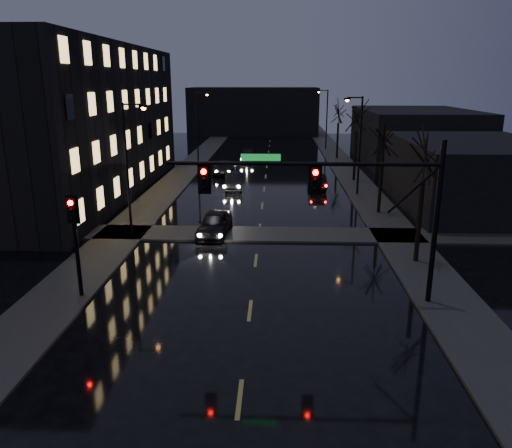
# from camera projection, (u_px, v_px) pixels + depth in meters

# --- Properties ---
(ground) EXTENTS (160.00, 160.00, 0.00)m
(ground) POSITION_uv_depth(u_px,v_px,m) (234.00, 446.00, 13.09)
(ground) COLOR black
(ground) RESTS_ON ground
(sidewalk_left) EXTENTS (3.00, 140.00, 0.12)m
(sidewalk_left) POSITION_uv_depth(u_px,v_px,m) (175.00, 181.00, 47.00)
(sidewalk_left) COLOR #2D2D2B
(sidewalk_left) RESTS_ON ground
(sidewalk_right) EXTENTS (3.00, 140.00, 0.12)m
(sidewalk_right) POSITION_uv_depth(u_px,v_px,m) (356.00, 183.00, 46.34)
(sidewalk_right) COLOR #2D2D2B
(sidewalk_right) RESTS_ON ground
(sidewalk_cross) EXTENTS (40.00, 3.00, 0.12)m
(sidewalk_cross) POSITION_uv_depth(u_px,v_px,m) (259.00, 234.00, 30.83)
(sidewalk_cross) COLOR #2D2D2B
(sidewalk_cross) RESTS_ON ground
(apartment_block) EXTENTS (12.00, 30.00, 12.00)m
(apartment_block) POSITION_uv_depth(u_px,v_px,m) (63.00, 121.00, 40.86)
(apartment_block) COLOR black
(apartment_block) RESTS_ON ground
(commercial_right_near) EXTENTS (10.00, 14.00, 5.00)m
(commercial_right_near) POSITION_uv_depth(u_px,v_px,m) (472.00, 175.00, 36.75)
(commercial_right_near) COLOR black
(commercial_right_near) RESTS_ON ground
(commercial_right_far) EXTENTS (12.00, 18.00, 6.00)m
(commercial_right_far) POSITION_uv_depth(u_px,v_px,m) (414.00, 136.00, 57.67)
(commercial_right_far) COLOR black
(commercial_right_far) RESTS_ON ground
(far_block) EXTENTS (22.00, 10.00, 8.00)m
(far_block) POSITION_uv_depth(u_px,v_px,m) (254.00, 111.00, 86.96)
(far_block) COLOR black
(far_block) RESTS_ON ground
(signal_mast) EXTENTS (11.11, 0.41, 7.00)m
(signal_mast) POSITION_uv_depth(u_px,v_px,m) (345.00, 192.00, 20.22)
(signal_mast) COLOR black
(signal_mast) RESTS_ON ground
(signal_pole_left) EXTENTS (0.35, 0.41, 4.53)m
(signal_pole_left) POSITION_uv_depth(u_px,v_px,m) (75.00, 232.00, 21.18)
(signal_pole_left) COLOR black
(signal_pole_left) RESTS_ON ground
(tree_near) EXTENTS (3.52, 3.52, 8.08)m
(tree_near) POSITION_uv_depth(u_px,v_px,m) (427.00, 144.00, 24.47)
(tree_near) COLOR black
(tree_near) RESTS_ON ground
(tree_mid_a) EXTENTS (3.30, 3.30, 7.58)m
(tree_mid_a) POSITION_uv_depth(u_px,v_px,m) (384.00, 132.00, 34.18)
(tree_mid_a) COLOR black
(tree_mid_a) RESTS_ON ground
(tree_mid_b) EXTENTS (3.74, 3.74, 8.59)m
(tree_mid_b) POSITION_uv_depth(u_px,v_px,m) (358.00, 110.00, 45.48)
(tree_mid_b) COLOR black
(tree_mid_b) RESTS_ON ground
(tree_far) EXTENTS (3.43, 3.43, 7.88)m
(tree_far) POSITION_uv_depth(u_px,v_px,m) (339.00, 108.00, 59.07)
(tree_far) COLOR black
(tree_far) RESTS_ON ground
(streetlight_l_near) EXTENTS (1.53, 0.28, 8.00)m
(streetlight_l_near) POSITION_uv_depth(u_px,v_px,m) (130.00, 159.00, 29.34)
(streetlight_l_near) COLOR black
(streetlight_l_near) RESTS_ON ground
(streetlight_l_far) EXTENTS (1.53, 0.28, 8.00)m
(streetlight_l_far) POSITION_uv_depth(u_px,v_px,m) (199.00, 122.00, 55.25)
(streetlight_l_far) COLOR black
(streetlight_l_far) RESTS_ON ground
(streetlight_r_mid) EXTENTS (1.53, 0.28, 8.00)m
(streetlight_r_mid) POSITION_uv_depth(u_px,v_px,m) (358.00, 137.00, 40.26)
(streetlight_r_mid) COLOR black
(streetlight_r_mid) RESTS_ON ground
(streetlight_r_far) EXTENTS (1.53, 0.28, 8.00)m
(streetlight_r_far) POSITION_uv_depth(u_px,v_px,m) (325.00, 114.00, 67.14)
(streetlight_r_far) COLOR black
(streetlight_r_far) RESTS_ON ground
(oncoming_car_a) EXTENTS (2.12, 4.50, 1.49)m
(oncoming_car_a) POSITION_uv_depth(u_px,v_px,m) (215.00, 223.00, 30.67)
(oncoming_car_a) COLOR black
(oncoming_car_a) RESTS_ON ground
(oncoming_car_b) EXTENTS (1.78, 4.33, 1.39)m
(oncoming_car_b) POSITION_uv_depth(u_px,v_px,m) (234.00, 181.00, 43.81)
(oncoming_car_b) COLOR black
(oncoming_car_b) RESTS_ON ground
(oncoming_car_c) EXTENTS (2.58, 5.06, 1.37)m
(oncoming_car_c) POSITION_uv_depth(u_px,v_px,m) (225.00, 168.00, 50.60)
(oncoming_car_c) COLOR black
(oncoming_car_c) RESTS_ON ground
(oncoming_car_d) EXTENTS (2.09, 4.66, 1.33)m
(oncoming_car_d) POSITION_uv_depth(u_px,v_px,m) (248.00, 156.00, 58.33)
(oncoming_car_d) COLOR black
(oncoming_car_d) RESTS_ON ground
(lead_car) EXTENTS (1.47, 4.11, 1.35)m
(lead_car) POSITION_uv_depth(u_px,v_px,m) (317.00, 181.00, 43.92)
(lead_car) COLOR black
(lead_car) RESTS_ON ground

